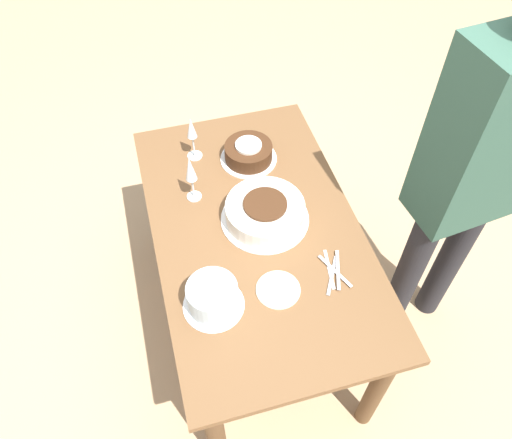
{
  "coord_description": "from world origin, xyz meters",
  "views": [
    {
      "loc": [
        -1.14,
        0.32,
        2.25
      ],
      "look_at": [
        0.0,
        0.0,
        0.77
      ],
      "focal_mm": 35.0,
      "sensor_mm": 36.0,
      "label": 1
    }
  ],
  "objects_px": {
    "cake_front_chocolate": "(249,153)",
    "person_cutting": "(479,165)",
    "cake_back_decorated": "(213,297)",
    "cake_center_white": "(265,212)",
    "wine_glass_far": "(191,171)",
    "wine_glass_near": "(192,131)"
  },
  "relations": [
    {
      "from": "wine_glass_near",
      "to": "cake_center_white",
      "type": "bearing_deg",
      "value": -155.07
    },
    {
      "from": "cake_front_chocolate",
      "to": "cake_back_decorated",
      "type": "bearing_deg",
      "value": 155.37
    },
    {
      "from": "cake_front_chocolate",
      "to": "wine_glass_far",
      "type": "height_order",
      "value": "wine_glass_far"
    },
    {
      "from": "cake_front_chocolate",
      "to": "wine_glass_near",
      "type": "xyz_separation_m",
      "value": [
        0.08,
        0.22,
        0.1
      ]
    },
    {
      "from": "cake_front_chocolate",
      "to": "cake_back_decorated",
      "type": "relative_size",
      "value": 1.15
    },
    {
      "from": "wine_glass_near",
      "to": "person_cutting",
      "type": "xyz_separation_m",
      "value": [
        -0.63,
        -0.89,
        0.17
      ]
    },
    {
      "from": "wine_glass_far",
      "to": "person_cutting",
      "type": "height_order",
      "value": "person_cutting"
    },
    {
      "from": "cake_back_decorated",
      "to": "person_cutting",
      "type": "distance_m",
      "value": 1.01
    },
    {
      "from": "cake_back_decorated",
      "to": "wine_glass_near",
      "type": "bearing_deg",
      "value": -6.25
    },
    {
      "from": "cake_center_white",
      "to": "cake_back_decorated",
      "type": "height_order",
      "value": "cake_back_decorated"
    },
    {
      "from": "person_cutting",
      "to": "cake_front_chocolate",
      "type": "bearing_deg",
      "value": -45.76
    },
    {
      "from": "cake_center_white",
      "to": "person_cutting",
      "type": "distance_m",
      "value": 0.78
    },
    {
      "from": "cake_front_chocolate",
      "to": "person_cutting",
      "type": "height_order",
      "value": "person_cutting"
    },
    {
      "from": "wine_glass_far",
      "to": "cake_center_white",
      "type": "bearing_deg",
      "value": -127.71
    },
    {
      "from": "person_cutting",
      "to": "cake_back_decorated",
      "type": "bearing_deg",
      "value": 0.01
    },
    {
      "from": "wine_glass_near",
      "to": "wine_glass_far",
      "type": "xyz_separation_m",
      "value": [
        -0.23,
        0.05,
        0.01
      ]
    },
    {
      "from": "wine_glass_near",
      "to": "person_cutting",
      "type": "distance_m",
      "value": 1.11
    },
    {
      "from": "cake_center_white",
      "to": "cake_back_decorated",
      "type": "distance_m",
      "value": 0.42
    },
    {
      "from": "cake_center_white",
      "to": "wine_glass_near",
      "type": "bearing_deg",
      "value": 24.93
    },
    {
      "from": "cake_center_white",
      "to": "wine_glass_far",
      "type": "xyz_separation_m",
      "value": [
        0.19,
        0.24,
        0.11
      ]
    },
    {
      "from": "cake_front_chocolate",
      "to": "cake_back_decorated",
      "type": "distance_m",
      "value": 0.73
    },
    {
      "from": "cake_front_chocolate",
      "to": "person_cutting",
      "type": "relative_size",
      "value": 0.14
    }
  ]
}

